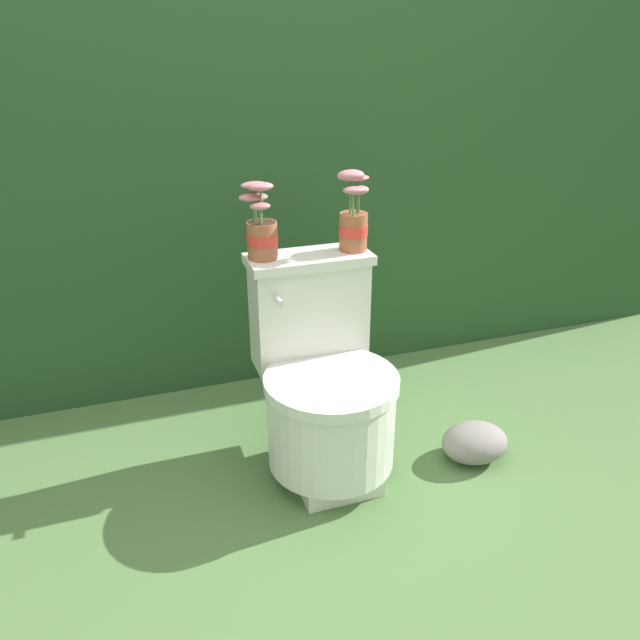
{
  "coord_description": "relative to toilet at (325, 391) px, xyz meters",
  "views": [
    {
      "loc": [
        -0.55,
        -1.61,
        1.35
      ],
      "look_at": [
        0.04,
        0.1,
        0.53
      ],
      "focal_mm": 35.0,
      "sensor_mm": 36.0,
      "label": 1
    }
  ],
  "objects": [
    {
      "name": "ground_plane",
      "position": [
        -0.04,
        -0.05,
        -0.29
      ],
      "size": [
        12.0,
        12.0,
        0.0
      ],
      "primitive_type": "plane",
      "color": "#4C703D"
    },
    {
      "name": "garden_stone",
      "position": [
        0.5,
        -0.14,
        -0.23
      ],
      "size": [
        0.24,
        0.19,
        0.13
      ],
      "color": "gray",
      "rests_on": "ground"
    },
    {
      "name": "toilet",
      "position": [
        0.0,
        0.0,
        0.0
      ],
      "size": [
        0.43,
        0.53,
        0.71
      ],
      "color": "silver",
      "rests_on": "ground"
    },
    {
      "name": "hedge_backdrop",
      "position": [
        -0.04,
        1.02,
        0.48
      ],
      "size": [
        4.13,
        0.73,
        1.55
      ],
      "color": "#234723",
      "rests_on": "ground"
    },
    {
      "name": "potted_plant_midleft",
      "position": [
        0.15,
        0.16,
        0.52
      ],
      "size": [
        0.11,
        0.11,
        0.26
      ],
      "color": "#9E5638",
      "rests_on": "toilet"
    },
    {
      "name": "potted_plant_left",
      "position": [
        -0.15,
        0.17,
        0.51
      ],
      "size": [
        0.11,
        0.11,
        0.24
      ],
      "color": "#9E5638",
      "rests_on": "toilet"
    }
  ]
}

